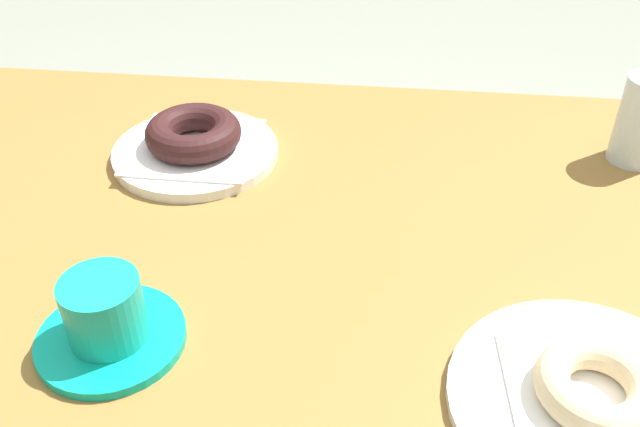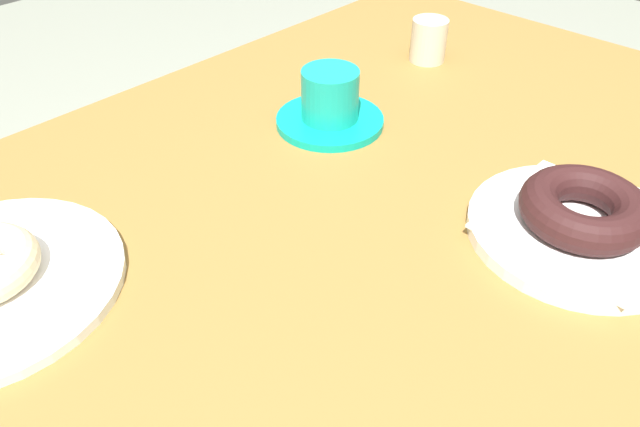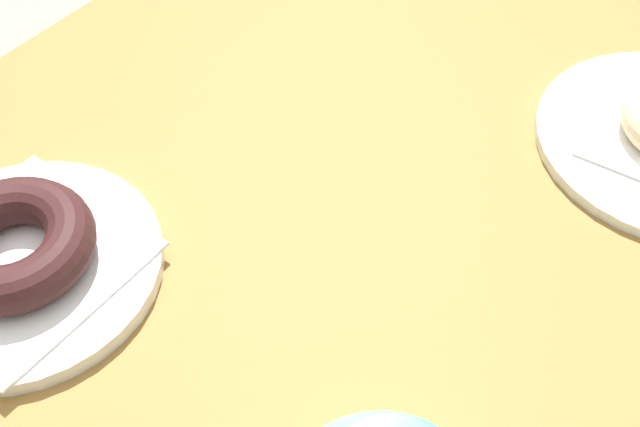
% 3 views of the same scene
% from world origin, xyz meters
% --- Properties ---
extents(table, '(1.12, 0.82, 0.70)m').
position_xyz_m(table, '(0.00, 0.00, 0.64)').
color(table, olive).
rests_on(table, ground_plane).
extents(plate_chocolate_ring, '(0.21, 0.21, 0.01)m').
position_xyz_m(plate_chocolate_ring, '(0.07, -0.18, 0.71)').
color(plate_chocolate_ring, white).
rests_on(plate_chocolate_ring, table).
extents(napkin_chocolate_ring, '(0.16, 0.16, 0.00)m').
position_xyz_m(napkin_chocolate_ring, '(0.07, -0.18, 0.72)').
color(napkin_chocolate_ring, white).
rests_on(napkin_chocolate_ring, plate_chocolate_ring).
extents(donut_chocolate_ring, '(0.12, 0.12, 0.04)m').
position_xyz_m(donut_chocolate_ring, '(0.07, -0.18, 0.74)').
color(donut_chocolate_ring, '#321717').
rests_on(donut_chocolate_ring, napkin_chocolate_ring).
extents(coffee_cup, '(0.14, 0.14, 0.07)m').
position_xyz_m(coffee_cup, '(0.06, 0.14, 0.73)').
color(coffee_cup, '#0CAD97').
rests_on(coffee_cup, table).
extents(sugar_jar, '(0.05, 0.05, 0.06)m').
position_xyz_m(sugar_jar, '(0.30, 0.16, 0.74)').
color(sugar_jar, beige).
rests_on(sugar_jar, table).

